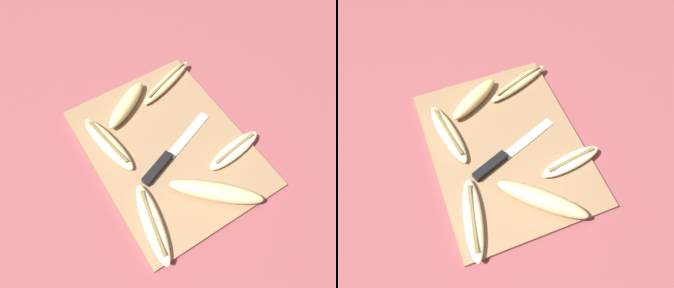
{
  "view_description": "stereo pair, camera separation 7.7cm",
  "coord_description": "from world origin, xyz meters",
  "views": [
    {
      "loc": [
        0.33,
        -0.21,
        0.69
      ],
      "look_at": [
        0.0,
        0.0,
        0.02
      ],
      "focal_mm": 35.0,
      "sensor_mm": 36.0,
      "label": 1
    },
    {
      "loc": [
        0.37,
        -0.14,
        0.69
      ],
      "look_at": [
        0.0,
        0.0,
        0.02
      ],
      "focal_mm": 35.0,
      "sensor_mm": 36.0,
      "label": 2
    }
  ],
  "objects": [
    {
      "name": "ground_plane",
      "position": [
        0.0,
        0.0,
        0.0
      ],
      "size": [
        4.0,
        4.0,
        0.0
      ],
      "primitive_type": "plane",
      "color": "#93474C"
    },
    {
      "name": "cutting_board",
      "position": [
        0.0,
        0.0,
        0.01
      ],
      "size": [
        0.45,
        0.35,
        0.01
      ],
      "color": "#997551",
      "rests_on": "ground_plane"
    },
    {
      "name": "knife",
      "position": [
        0.03,
        -0.03,
        0.02
      ],
      "size": [
        0.11,
        0.23,
        0.02
      ],
      "rotation": [
        0.0,
        0.0,
        0.37
      ],
      "color": "black",
      "rests_on": "cutting_board"
    },
    {
      "name": "banana_bright_far",
      "position": [
        0.1,
        0.12,
        0.02
      ],
      "size": [
        0.06,
        0.16,
        0.02
      ],
      "rotation": [
        0.0,
        0.0,
        3.28
      ],
      "color": "beige",
      "rests_on": "cutting_board"
    },
    {
      "name": "banana_soft_right",
      "position": [
        -0.08,
        -0.12,
        0.02
      ],
      "size": [
        0.19,
        0.07,
        0.02
      ],
      "rotation": [
        0.0,
        0.0,
        4.88
      ],
      "color": "beige",
      "rests_on": "cutting_board"
    },
    {
      "name": "banana_mellow_near",
      "position": [
        0.16,
        0.02,
        0.03
      ],
      "size": [
        0.17,
        0.18,
        0.04
      ],
      "rotation": [
        0.0,
        0.0,
        2.4
      ],
      "color": "beige",
      "rests_on": "cutting_board"
    },
    {
      "name": "banana_ripe_center",
      "position": [
        -0.16,
        0.1,
        0.02
      ],
      "size": [
        0.1,
        0.19,
        0.02
      ],
      "rotation": [
        0.0,
        0.0,
        0.36
      ],
      "color": "beige",
      "rests_on": "cutting_board"
    },
    {
      "name": "banana_pale_long",
      "position": [
        0.15,
        -0.13,
        0.02
      ],
      "size": [
        0.19,
        0.08,
        0.02
      ],
      "rotation": [
        0.0,
        0.0,
        4.51
      ],
      "color": "beige",
      "rests_on": "cutting_board"
    },
    {
      "name": "banana_golden_short",
      "position": [
        -0.15,
        -0.03,
        0.03
      ],
      "size": [
        0.12,
        0.16,
        0.03
      ],
      "rotation": [
        0.0,
        0.0,
        3.7
      ],
      "color": "#EDD689",
      "rests_on": "cutting_board"
    }
  ]
}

